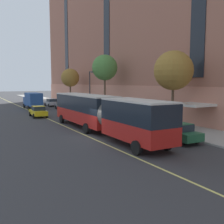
{
  "coord_description": "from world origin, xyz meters",
  "views": [
    {
      "loc": [
        -10.02,
        -20.49,
        4.87
      ],
      "look_at": [
        3.14,
        3.1,
        1.8
      ],
      "focal_mm": 42.0,
      "sensor_mm": 36.0,
      "label": 1
    }
  ],
  "objects_px": {
    "parked_car_green_5": "(177,132)",
    "street_lamp": "(90,87)",
    "parked_car_darkgray_2": "(119,118)",
    "fire_hydrant": "(71,106)",
    "box_truck": "(33,100)",
    "street_tree_far_uptown": "(105,68)",
    "parked_car_white_1": "(94,112)",
    "street_tree_far_downtown": "(70,78)",
    "parked_car_silver_6": "(63,105)",
    "taxi_cab": "(38,111)",
    "city_bus": "(100,112)",
    "parked_car_darkgray_0": "(75,108)",
    "parked_car_silver_4": "(51,102)",
    "street_tree_mid_block": "(173,71)"
  },
  "relations": [
    {
      "from": "parked_car_white_1",
      "to": "street_tree_far_downtown",
      "type": "distance_m",
      "value": 19.69
    },
    {
      "from": "parked_car_darkgray_0",
      "to": "parked_car_green_5",
      "type": "relative_size",
      "value": 0.98
    },
    {
      "from": "street_lamp",
      "to": "street_tree_mid_block",
      "type": "bearing_deg",
      "value": -84.2
    },
    {
      "from": "street_lamp",
      "to": "parked_car_darkgray_2",
      "type": "bearing_deg",
      "value": -98.84
    },
    {
      "from": "taxi_cab",
      "to": "street_tree_far_downtown",
      "type": "bearing_deg",
      "value": 54.3
    },
    {
      "from": "parked_car_white_1",
      "to": "fire_hydrant",
      "type": "relative_size",
      "value": 6.18
    },
    {
      "from": "box_truck",
      "to": "street_tree_far_downtown",
      "type": "height_order",
      "value": "street_tree_far_downtown"
    },
    {
      "from": "box_truck",
      "to": "parked_car_darkgray_0",
      "type": "bearing_deg",
      "value": -62.86
    },
    {
      "from": "parked_car_white_1",
      "to": "parked_car_darkgray_2",
      "type": "relative_size",
      "value": 0.92
    },
    {
      "from": "fire_hydrant",
      "to": "city_bus",
      "type": "bearing_deg",
      "value": -103.6
    },
    {
      "from": "street_tree_mid_block",
      "to": "fire_hydrant",
      "type": "height_order",
      "value": "street_tree_mid_block"
    },
    {
      "from": "parked_car_silver_6",
      "to": "taxi_cab",
      "type": "distance_m",
      "value": 10.73
    },
    {
      "from": "parked_car_darkgray_2",
      "to": "street_lamp",
      "type": "xyz_separation_m",
      "value": [
        1.83,
        11.77,
        3.34
      ]
    },
    {
      "from": "street_tree_mid_block",
      "to": "street_tree_far_uptown",
      "type": "distance_m",
      "value": 15.23
    },
    {
      "from": "parked_car_silver_6",
      "to": "parked_car_silver_4",
      "type": "bearing_deg",
      "value": 90.59
    },
    {
      "from": "parked_car_darkgray_2",
      "to": "fire_hydrant",
      "type": "distance_m",
      "value": 20.57
    },
    {
      "from": "parked_car_silver_6",
      "to": "box_truck",
      "type": "distance_m",
      "value": 5.6
    },
    {
      "from": "parked_car_green_5",
      "to": "street_lamp",
      "type": "bearing_deg",
      "value": 84.83
    },
    {
      "from": "street_tree_far_downtown",
      "to": "parked_car_white_1",
      "type": "bearing_deg",
      "value": -100.55
    },
    {
      "from": "parked_car_silver_6",
      "to": "street_tree_far_uptown",
      "type": "xyz_separation_m",
      "value": [
        3.41,
        -9.93,
        6.29
      ]
    },
    {
      "from": "city_bus",
      "to": "parked_car_silver_4",
      "type": "relative_size",
      "value": 4.42
    },
    {
      "from": "parked_car_silver_6",
      "to": "street_tree_far_downtown",
      "type": "distance_m",
      "value": 8.02
    },
    {
      "from": "parked_car_darkgray_0",
      "to": "parked_car_white_1",
      "type": "height_order",
      "value": "same"
    },
    {
      "from": "parked_car_green_5",
      "to": "taxi_cab",
      "type": "distance_m",
      "value": 22.16
    },
    {
      "from": "box_truck",
      "to": "street_tree_far_uptown",
      "type": "relative_size",
      "value": 0.82
    },
    {
      "from": "parked_car_darkgray_2",
      "to": "box_truck",
      "type": "height_order",
      "value": "box_truck"
    },
    {
      "from": "parked_car_silver_6",
      "to": "parked_car_darkgray_0",
      "type": "bearing_deg",
      "value": -91.03
    },
    {
      "from": "street_tree_far_downtown",
      "to": "street_lamp",
      "type": "bearing_deg",
      "value": -97.14
    },
    {
      "from": "parked_car_silver_4",
      "to": "box_truck",
      "type": "distance_m",
      "value": 6.33
    },
    {
      "from": "parked_car_darkgray_2",
      "to": "street_tree_far_downtown",
      "type": "bearing_deg",
      "value": 82.07
    },
    {
      "from": "city_bus",
      "to": "parked_car_darkgray_2",
      "type": "height_order",
      "value": "city_bus"
    },
    {
      "from": "parked_car_white_1",
      "to": "taxi_cab",
      "type": "height_order",
      "value": "same"
    },
    {
      "from": "street_tree_far_uptown",
      "to": "street_tree_far_downtown",
      "type": "xyz_separation_m",
      "value": [
        0.0,
        15.19,
        -1.29
      ]
    },
    {
      "from": "parked_car_white_1",
      "to": "street_tree_far_downtown",
      "type": "relative_size",
      "value": 0.59
    },
    {
      "from": "street_tree_far_uptown",
      "to": "street_lamp",
      "type": "bearing_deg",
      "value": 137.19
    },
    {
      "from": "city_bus",
      "to": "street_tree_far_downtown",
      "type": "xyz_separation_m",
      "value": [
        7.58,
        28.74,
        3.7
      ]
    },
    {
      "from": "parked_car_silver_4",
      "to": "parked_car_green_5",
      "type": "distance_m",
      "value": 36.86
    },
    {
      "from": "parked_car_darkgray_2",
      "to": "street_lamp",
      "type": "height_order",
      "value": "street_lamp"
    },
    {
      "from": "parked_car_darkgray_0",
      "to": "parked_car_silver_4",
      "type": "xyz_separation_m",
      "value": [
        0.04,
        13.2,
        0.0
      ]
    },
    {
      "from": "parked_car_darkgray_0",
      "to": "box_truck",
      "type": "bearing_deg",
      "value": 117.14
    },
    {
      "from": "city_bus",
      "to": "street_lamp",
      "type": "distance_m",
      "value": 16.36
    },
    {
      "from": "parked_car_white_1",
      "to": "street_lamp",
      "type": "xyz_separation_m",
      "value": [
        1.78,
        5.11,
        3.34
      ]
    },
    {
      "from": "parked_car_darkgray_0",
      "to": "parked_car_white_1",
      "type": "distance_m",
      "value": 7.33
    },
    {
      "from": "parked_car_silver_6",
      "to": "fire_hydrant",
      "type": "height_order",
      "value": "parked_car_silver_6"
    },
    {
      "from": "box_truck",
      "to": "fire_hydrant",
      "type": "bearing_deg",
      "value": -21.48
    },
    {
      "from": "parked_car_silver_6",
      "to": "parked_car_green_5",
      "type": "bearing_deg",
      "value": -90.46
    },
    {
      "from": "parked_car_white_1",
      "to": "street_tree_mid_block",
      "type": "distance_m",
      "value": 13.27
    },
    {
      "from": "parked_car_darkgray_2",
      "to": "taxi_cab",
      "type": "relative_size",
      "value": 1.09
    },
    {
      "from": "city_bus",
      "to": "parked_car_green_5",
      "type": "distance_m",
      "value": 7.54
    },
    {
      "from": "parked_car_white_1",
      "to": "street_tree_far_uptown",
      "type": "relative_size",
      "value": 0.5
    }
  ]
}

